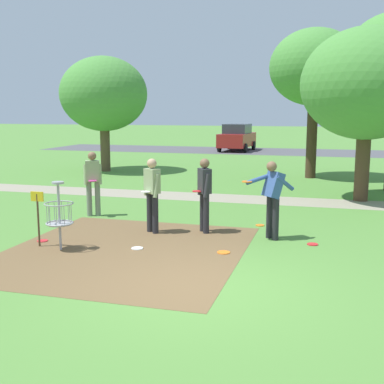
% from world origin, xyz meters
% --- Properties ---
extents(ground_plane, '(160.00, 160.00, 0.00)m').
position_xyz_m(ground_plane, '(0.00, 0.00, 0.00)').
color(ground_plane, '#518438').
extents(dirt_tee_pad, '(4.66, 5.17, 0.01)m').
position_xyz_m(dirt_tee_pad, '(-1.96, 1.61, 0.00)').
color(dirt_tee_pad, brown).
rests_on(dirt_tee_pad, ground).
extents(disc_golf_basket, '(0.98, 0.58, 1.39)m').
position_xyz_m(disc_golf_basket, '(-3.30, 1.35, 0.75)').
color(disc_golf_basket, '#9E9EA3').
rests_on(disc_golf_basket, ground).
extents(player_foreground_watching, '(0.48, 0.45, 1.71)m').
position_xyz_m(player_foreground_watching, '(-1.94, 3.18, 0.97)').
color(player_foreground_watching, '#232328').
rests_on(player_foreground_watching, ground).
extents(player_throwing, '(0.45, 0.48, 1.71)m').
position_xyz_m(player_throwing, '(-0.80, 3.52, 0.97)').
color(player_throwing, '#232328').
rests_on(player_throwing, ground).
extents(player_waiting_left, '(0.49, 0.45, 1.71)m').
position_xyz_m(player_waiting_left, '(-4.08, 4.47, 0.97)').
color(player_waiting_left, slate).
rests_on(player_waiting_left, ground).
extents(player_waiting_right, '(1.09, 0.66, 1.71)m').
position_xyz_m(player_waiting_right, '(0.76, 3.33, 0.99)').
color(player_waiting_right, '#232328').
rests_on(player_waiting_right, ground).
extents(frisbee_near_basket, '(0.21, 0.21, 0.02)m').
position_xyz_m(frisbee_near_basket, '(0.35, 4.52, 0.01)').
color(frisbee_near_basket, orange).
rests_on(frisbee_near_basket, ground).
extents(frisbee_by_tee, '(0.22, 0.22, 0.02)m').
position_xyz_m(frisbee_by_tee, '(-3.96, 1.81, 0.01)').
color(frisbee_by_tee, red).
rests_on(frisbee_by_tee, ground).
extents(frisbee_mid_grass, '(0.23, 0.23, 0.02)m').
position_xyz_m(frisbee_mid_grass, '(1.65, 3.09, 0.01)').
color(frisbee_mid_grass, red).
rests_on(frisbee_mid_grass, ground).
extents(frisbee_far_left, '(0.26, 0.26, 0.02)m').
position_xyz_m(frisbee_far_left, '(-0.02, 2.00, 0.01)').
color(frisbee_far_left, orange).
rests_on(frisbee_far_left, ground).
extents(frisbee_scattered_a, '(0.24, 0.24, 0.02)m').
position_xyz_m(frisbee_scattered_a, '(-1.78, 1.81, 0.01)').
color(frisbee_scattered_a, white).
rests_on(frisbee_scattered_a, ground).
extents(tree_near_left, '(3.95, 3.95, 5.25)m').
position_xyz_m(tree_near_left, '(2.90, 8.74, 3.55)').
color(tree_near_left, '#4C3823').
rests_on(tree_near_left, ground).
extents(tree_near_right, '(3.62, 3.62, 6.03)m').
position_xyz_m(tree_near_right, '(1.17, 13.72, 4.45)').
color(tree_near_right, '#422D1E').
rests_on(tree_near_right, ground).
extents(tree_mid_left, '(3.93, 3.93, 5.18)m').
position_xyz_m(tree_mid_left, '(-8.04, 13.53, 3.49)').
color(tree_mid_left, brown).
rests_on(tree_mid_left, ground).
extents(parking_lot_strip, '(36.00, 6.00, 0.01)m').
position_xyz_m(parking_lot_strip, '(0.00, 26.55, 0.00)').
color(parking_lot_strip, '#4C4C51').
rests_on(parking_lot_strip, ground).
extents(parked_car_leftmost, '(2.17, 4.30, 1.84)m').
position_xyz_m(parked_car_leftmost, '(-4.30, 26.57, 0.92)').
color(parked_car_leftmost, maroon).
rests_on(parked_car_leftmost, ground).
extents(gravel_path, '(40.00, 1.51, 0.00)m').
position_xyz_m(gravel_path, '(0.00, 8.03, 0.00)').
color(gravel_path, gray).
rests_on(gravel_path, ground).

